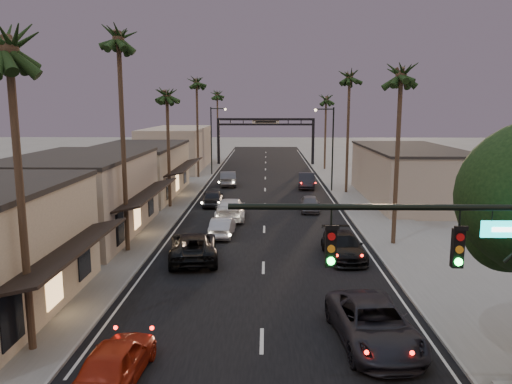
{
  "coord_description": "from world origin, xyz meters",
  "views": [
    {
      "loc": [
        0.17,
        -8.27,
        9.09
      ],
      "look_at": [
        -0.66,
        29.98,
        2.5
      ],
      "focal_mm": 35.0,
      "sensor_mm": 36.0,
      "label": 1
    }
  ],
  "objects_px": {
    "palm_lc": "(167,90)",
    "palm_ld": "(197,79)",
    "palm_rb": "(350,73)",
    "oncoming_red": "(116,360)",
    "palm_rc": "(326,96)",
    "streetlight_left": "(213,135)",
    "palm_ra": "(402,68)",
    "palm_far": "(217,92)",
    "palm_lb": "(118,32)",
    "traffic_signal": "(484,266)",
    "palm_la": "(7,35)",
    "curbside_near": "(374,324)",
    "curbside_black": "(343,246)",
    "oncoming_silver": "(222,227)",
    "streetlight_right": "(330,142)",
    "arch": "(266,129)",
    "oncoming_pickup": "(193,246)"
  },
  "relations": [
    {
      "from": "streetlight_left",
      "to": "palm_ra",
      "type": "bearing_deg",
      "value": -65.46
    },
    {
      "from": "arch",
      "to": "curbside_black",
      "type": "height_order",
      "value": "arch"
    },
    {
      "from": "streetlight_left",
      "to": "arch",
      "type": "bearing_deg",
      "value": 60.03
    },
    {
      "from": "palm_la",
      "to": "palm_lc",
      "type": "height_order",
      "value": "palm_la"
    },
    {
      "from": "streetlight_right",
      "to": "palm_far",
      "type": "height_order",
      "value": "palm_far"
    },
    {
      "from": "streetlight_right",
      "to": "curbside_black",
      "type": "height_order",
      "value": "streetlight_right"
    },
    {
      "from": "traffic_signal",
      "to": "palm_rc",
      "type": "bearing_deg",
      "value": 87.22
    },
    {
      "from": "streetlight_right",
      "to": "oncoming_pickup",
      "type": "distance_m",
      "value": 27.3
    },
    {
      "from": "palm_la",
      "to": "curbside_near",
      "type": "xyz_separation_m",
      "value": [
        12.91,
        0.85,
        -10.61
      ]
    },
    {
      "from": "oncoming_red",
      "to": "palm_lb",
      "type": "bearing_deg",
      "value": -72.18
    },
    {
      "from": "palm_la",
      "to": "curbside_near",
      "type": "height_order",
      "value": "palm_la"
    },
    {
      "from": "palm_rc",
      "to": "oncoming_red",
      "type": "xyz_separation_m",
      "value": [
        -13.42,
        -57.0,
        -9.72
      ]
    },
    {
      "from": "traffic_signal",
      "to": "oncoming_red",
      "type": "distance_m",
      "value": 11.76
    },
    {
      "from": "palm_lb",
      "to": "palm_far",
      "type": "bearing_deg",
      "value": 89.69
    },
    {
      "from": "palm_la",
      "to": "curbside_black",
      "type": "height_order",
      "value": "palm_la"
    },
    {
      "from": "palm_rb",
      "to": "oncoming_red",
      "type": "xyz_separation_m",
      "value": [
        -13.42,
        -37.0,
        -11.66
      ]
    },
    {
      "from": "palm_rc",
      "to": "palm_lb",
      "type": "bearing_deg",
      "value": -112.27
    },
    {
      "from": "palm_ld",
      "to": "oncoming_red",
      "type": "height_order",
      "value": "palm_ld"
    },
    {
      "from": "palm_lc",
      "to": "palm_ld",
      "type": "relative_size",
      "value": 0.86
    },
    {
      "from": "palm_lc",
      "to": "palm_ld",
      "type": "xyz_separation_m",
      "value": [
        0.0,
        19.0,
        1.95
      ]
    },
    {
      "from": "palm_rb",
      "to": "curbside_black",
      "type": "relative_size",
      "value": 2.72
    },
    {
      "from": "oncoming_silver",
      "to": "palm_rb",
      "type": "bearing_deg",
      "value": -120.03
    },
    {
      "from": "palm_rb",
      "to": "curbside_near",
      "type": "bearing_deg",
      "value": -97.17
    },
    {
      "from": "palm_ld",
      "to": "palm_far",
      "type": "xyz_separation_m",
      "value": [
        0.3,
        23.0,
        -0.97
      ]
    },
    {
      "from": "palm_lb",
      "to": "palm_rb",
      "type": "distance_m",
      "value": 27.94
    },
    {
      "from": "arch",
      "to": "palm_ld",
      "type": "xyz_separation_m",
      "value": [
        -8.6,
        -15.0,
        6.88
      ]
    },
    {
      "from": "palm_rb",
      "to": "curbside_near",
      "type": "distance_m",
      "value": 36.31
    },
    {
      "from": "palm_rc",
      "to": "oncoming_pickup",
      "type": "distance_m",
      "value": 46.38
    },
    {
      "from": "palm_lc",
      "to": "palm_rc",
      "type": "xyz_separation_m",
      "value": [
        17.2,
        28.0,
        0.0
      ]
    },
    {
      "from": "palm_rc",
      "to": "curbside_black",
      "type": "height_order",
      "value": "palm_rc"
    },
    {
      "from": "curbside_black",
      "to": "traffic_signal",
      "type": "bearing_deg",
      "value": -90.56
    },
    {
      "from": "streetlight_right",
      "to": "palm_rc",
      "type": "bearing_deg",
      "value": 84.95
    },
    {
      "from": "palm_lb",
      "to": "curbside_near",
      "type": "height_order",
      "value": "palm_lb"
    },
    {
      "from": "palm_rc",
      "to": "palm_rb",
      "type": "bearing_deg",
      "value": -90.0
    },
    {
      "from": "oncoming_red",
      "to": "curbside_black",
      "type": "distance_m",
      "value": 16.96
    },
    {
      "from": "traffic_signal",
      "to": "palm_ld",
      "type": "height_order",
      "value": "palm_ld"
    },
    {
      "from": "palm_lc",
      "to": "curbside_black",
      "type": "height_order",
      "value": "palm_lc"
    },
    {
      "from": "palm_ld",
      "to": "oncoming_red",
      "type": "bearing_deg",
      "value": -85.5
    },
    {
      "from": "palm_lc",
      "to": "curbside_black",
      "type": "xyz_separation_m",
      "value": [
        13.42,
        -15.04,
        -9.71
      ]
    },
    {
      "from": "palm_ld",
      "to": "curbside_black",
      "type": "xyz_separation_m",
      "value": [
        13.42,
        -34.04,
        -11.66
      ]
    },
    {
      "from": "curbside_black",
      "to": "curbside_near",
      "type": "bearing_deg",
      "value": -96.14
    },
    {
      "from": "streetlight_left",
      "to": "palm_far",
      "type": "bearing_deg",
      "value": 93.95
    },
    {
      "from": "palm_lb",
      "to": "palm_rc",
      "type": "xyz_separation_m",
      "value": [
        17.2,
        42.0,
        -2.92
      ]
    },
    {
      "from": "palm_lc",
      "to": "palm_lb",
      "type": "bearing_deg",
      "value": -90.0
    },
    {
      "from": "oncoming_red",
      "to": "curbside_black",
      "type": "relative_size",
      "value": 0.84
    },
    {
      "from": "palm_la",
      "to": "palm_ld",
      "type": "bearing_deg",
      "value": 90.0
    },
    {
      "from": "palm_lc",
      "to": "palm_rc",
      "type": "relative_size",
      "value": 1.0
    },
    {
      "from": "palm_rc",
      "to": "oncoming_silver",
      "type": "distance_m",
      "value": 40.92
    },
    {
      "from": "palm_ld",
      "to": "palm_lb",
      "type": "bearing_deg",
      "value": -90.0
    },
    {
      "from": "palm_lb",
      "to": "palm_rb",
      "type": "xyz_separation_m",
      "value": [
        17.2,
        22.0,
        -0.97
      ]
    }
  ]
}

